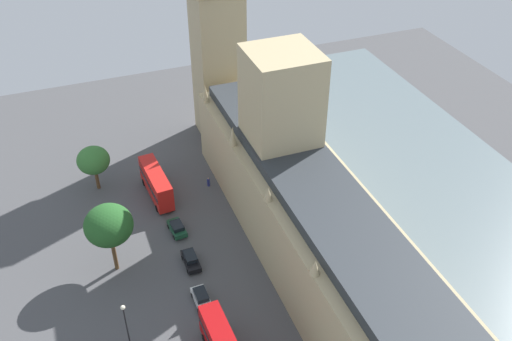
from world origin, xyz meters
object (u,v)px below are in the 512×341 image
at_px(pedestrian_opposite_hall, 208,182).
at_px(car_dark_green_leading, 177,228).
at_px(parliament_building, 304,205).
at_px(car_white_kerbside, 202,298).
at_px(plane_tree_slot_10, 93,160).
at_px(street_lamp_slot_12, 125,319).
at_px(car_black_near_tower, 191,260).
at_px(double_decker_bus_trailing, 156,183).
at_px(plane_tree_midblock, 109,225).

bearing_deg(pedestrian_opposite_hall, car_dark_green_leading, -133.38).
xyz_separation_m(parliament_building, car_white_kerbside, (16.31, 4.76, -6.93)).
relative_size(plane_tree_slot_10, street_lamp_slot_12, 1.10).
distance_m(car_black_near_tower, plane_tree_slot_10, 24.43).
bearing_deg(double_decker_bus_trailing, car_black_near_tower, -91.04).
relative_size(car_black_near_tower, pedestrian_opposite_hall, 2.75).
bearing_deg(plane_tree_midblock, pedestrian_opposite_hall, -142.28).
relative_size(double_decker_bus_trailing, street_lamp_slot_12, 1.52).
distance_m(parliament_building, plane_tree_midblock, 26.01).
xyz_separation_m(parliament_building, plane_tree_slot_10, (25.13, -24.48, -2.34)).
relative_size(double_decker_bus_trailing, pedestrian_opposite_hall, 6.65).
bearing_deg(plane_tree_slot_10, plane_tree_midblock, 89.02).
bearing_deg(double_decker_bus_trailing, parliament_building, -52.87).
bearing_deg(plane_tree_midblock, car_dark_green_leading, -156.67).
height_order(plane_tree_midblock, street_lamp_slot_12, plane_tree_midblock).
bearing_deg(car_black_near_tower, pedestrian_opposite_hall, -115.32).
distance_m(car_black_near_tower, street_lamp_slot_12, 15.20).
distance_m(parliament_building, car_dark_green_leading, 19.73).
height_order(car_dark_green_leading, street_lamp_slot_12, street_lamp_slot_12).
height_order(double_decker_bus_trailing, street_lamp_slot_12, street_lamp_slot_12).
bearing_deg(plane_tree_slot_10, double_decker_bus_trailing, 147.09).
xyz_separation_m(parliament_building, double_decker_bus_trailing, (16.63, -18.97, -5.18)).
distance_m(plane_tree_slot_10, street_lamp_slot_12, 32.44).
distance_m(double_decker_bus_trailing, car_white_kerbside, 23.80).
xyz_separation_m(pedestrian_opposite_hall, plane_tree_midblock, (17.23, 13.33, 7.10)).
relative_size(car_black_near_tower, plane_tree_midblock, 0.42).
bearing_deg(plane_tree_slot_10, car_white_kerbside, 106.79).
distance_m(car_dark_green_leading, car_black_near_tower, 7.09).
height_order(car_dark_green_leading, car_black_near_tower, same).
bearing_deg(pedestrian_opposite_hall, parliament_building, -69.87).
relative_size(double_decker_bus_trailing, plane_tree_midblock, 1.01).
bearing_deg(plane_tree_midblock, car_black_near_tower, 163.13).
height_order(pedestrian_opposite_hall, street_lamp_slot_12, street_lamp_slot_12).
xyz_separation_m(parliament_building, plane_tree_midblock, (25.46, -5.34, 0.01)).
bearing_deg(pedestrian_opposite_hall, car_white_kerbside, -112.72).
bearing_deg(street_lamp_slot_12, parliament_building, -163.12).
relative_size(parliament_building, car_black_near_tower, 13.56).
height_order(car_white_kerbside, plane_tree_midblock, plane_tree_midblock).
relative_size(pedestrian_opposite_hall, plane_tree_midblock, 0.15).
relative_size(parliament_building, car_white_kerbside, 13.75).
relative_size(parliament_building, pedestrian_opposite_hall, 37.32).
xyz_separation_m(parliament_building, car_dark_green_leading, (15.86, -9.48, -6.93)).
height_order(parliament_building, plane_tree_midblock, parliament_building).
height_order(parliament_building, car_white_kerbside, parliament_building).
bearing_deg(car_dark_green_leading, car_black_near_tower, -93.68).
xyz_separation_m(double_decker_bus_trailing, plane_tree_slot_10, (8.50, -5.50, 2.83)).
bearing_deg(car_black_near_tower, plane_tree_slot_10, -67.51).
distance_m(car_white_kerbside, street_lamp_slot_12, 11.09).
bearing_deg(street_lamp_slot_12, car_black_near_tower, -135.29).
height_order(car_black_near_tower, pedestrian_opposite_hall, car_black_near_tower).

